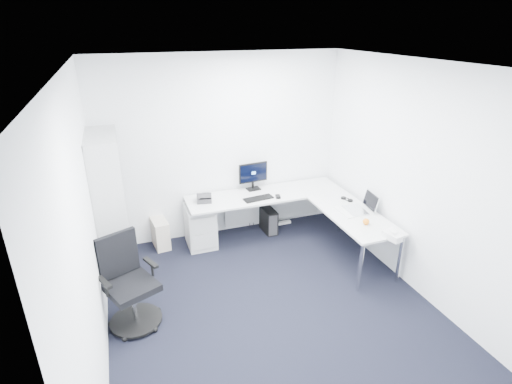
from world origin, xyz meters
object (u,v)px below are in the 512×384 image
object	(u,v)px
l_desk	(274,224)
bookshelf	(111,207)
task_chair	(131,284)
laptop	(356,202)
monitor	(253,176)

from	to	relation	value
l_desk	bookshelf	distance (m)	2.25
task_chair	laptop	world-z (taller)	task_chair
l_desk	bookshelf	bearing A→B (deg)	178.68
monitor	laptop	distance (m)	1.59
l_desk	task_chair	xyz separation A→B (m)	(-2.05, -1.07, 0.17)
l_desk	bookshelf	size ratio (longest dim) A/B	1.27
task_chair	laptop	size ratio (longest dim) A/B	2.86
l_desk	laptop	bearing A→B (deg)	-33.91
bookshelf	laptop	distance (m)	3.18
task_chair	bookshelf	bearing A→B (deg)	72.53
bookshelf	task_chair	distance (m)	1.20
l_desk	monitor	bearing A→B (deg)	102.54
l_desk	monitor	xyz separation A→B (m)	(-0.12, 0.55, 0.56)
l_desk	monitor	world-z (taller)	monitor
l_desk	monitor	distance (m)	0.80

